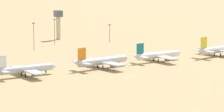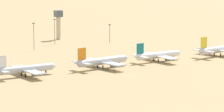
{
  "view_description": "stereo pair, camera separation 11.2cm",
  "coord_description": "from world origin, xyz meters",
  "px_view_note": "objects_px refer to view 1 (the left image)",
  "views": [
    {
      "loc": [
        -175.7,
        -265.4,
        58.37
      ],
      "look_at": [
        7.86,
        29.14,
        6.0
      ],
      "focal_mm": 102.59,
      "sensor_mm": 36.0,
      "label": 1
    },
    {
      "loc": [
        -175.61,
        -265.46,
        58.37
      ],
      "look_at": [
        7.86,
        29.14,
        6.0
      ],
      "focal_mm": 102.59,
      "sensor_mm": 36.0,
      "label": 2
    }
  ],
  "objects_px": {
    "parked_jet_orange_2": "(102,61)",
    "parked_jet_yellow_4": "(219,49)",
    "parked_jet_teal_3": "(157,55)",
    "light_pole_east": "(55,30)",
    "light_pole_mid": "(34,35)",
    "control_tower": "(58,22)",
    "light_pole_west": "(110,32)",
    "parked_jet_white_1": "(25,69)"
  },
  "relations": [
    {
      "from": "parked_jet_orange_2",
      "to": "parked_jet_yellow_4",
      "type": "height_order",
      "value": "parked_jet_yellow_4"
    },
    {
      "from": "parked_jet_orange_2",
      "to": "parked_jet_teal_3",
      "type": "distance_m",
      "value": 39.52
    },
    {
      "from": "parked_jet_teal_3",
      "to": "light_pole_east",
      "type": "distance_m",
      "value": 100.85
    },
    {
      "from": "parked_jet_teal_3",
      "to": "light_pole_mid",
      "type": "bearing_deg",
      "value": 114.49
    },
    {
      "from": "control_tower",
      "to": "light_pole_west",
      "type": "relative_size",
      "value": 1.66
    },
    {
      "from": "control_tower",
      "to": "parked_jet_orange_2",
      "type": "bearing_deg",
      "value": -106.99
    },
    {
      "from": "parked_jet_orange_2",
      "to": "light_pole_west",
      "type": "height_order",
      "value": "light_pole_west"
    },
    {
      "from": "parked_jet_white_1",
      "to": "parked_jet_teal_3",
      "type": "distance_m",
      "value": 84.64
    },
    {
      "from": "control_tower",
      "to": "light_pole_east",
      "type": "bearing_deg",
      "value": -122.54
    },
    {
      "from": "light_pole_mid",
      "to": "light_pole_east",
      "type": "relative_size",
      "value": 1.01
    },
    {
      "from": "parked_jet_white_1",
      "to": "light_pole_mid",
      "type": "xyz_separation_m",
      "value": [
        44.32,
        84.65,
        6.34
      ]
    },
    {
      "from": "light_pole_west",
      "to": "parked_jet_white_1",
      "type": "bearing_deg",
      "value": -139.26
    },
    {
      "from": "parked_jet_teal_3",
      "to": "light_pole_east",
      "type": "bearing_deg",
      "value": 97.26
    },
    {
      "from": "light_pole_west",
      "to": "control_tower",
      "type": "bearing_deg",
      "value": 124.05
    },
    {
      "from": "parked_jet_teal_3",
      "to": "light_pole_west",
      "type": "distance_m",
      "value": 91.55
    },
    {
      "from": "parked_jet_yellow_4",
      "to": "light_pole_mid",
      "type": "relative_size",
      "value": 2.18
    },
    {
      "from": "parked_jet_white_1",
      "to": "control_tower",
      "type": "bearing_deg",
      "value": 55.13
    },
    {
      "from": "parked_jet_teal_3",
      "to": "light_pole_west",
      "type": "relative_size",
      "value": 2.71
    },
    {
      "from": "parked_jet_teal_3",
      "to": "light_pole_west",
      "type": "bearing_deg",
      "value": 74.02
    },
    {
      "from": "control_tower",
      "to": "light_pole_west",
      "type": "xyz_separation_m",
      "value": [
        23.19,
        -34.32,
        -5.34
      ]
    },
    {
      "from": "parked_jet_white_1",
      "to": "parked_jet_orange_2",
      "type": "height_order",
      "value": "parked_jet_orange_2"
    },
    {
      "from": "parked_jet_teal_3",
      "to": "parked_jet_orange_2",
      "type": "bearing_deg",
      "value": -177.42
    },
    {
      "from": "parked_jet_white_1",
      "to": "light_pole_west",
      "type": "height_order",
      "value": "light_pole_west"
    },
    {
      "from": "parked_jet_orange_2",
      "to": "light_pole_mid",
      "type": "xyz_separation_m",
      "value": [
        -0.86,
        84.34,
        6.1
      ]
    },
    {
      "from": "parked_jet_yellow_4",
      "to": "light_pole_west",
      "type": "bearing_deg",
      "value": 94.24
    },
    {
      "from": "parked_jet_white_1",
      "to": "parked_jet_teal_3",
      "type": "relative_size",
      "value": 1.01
    },
    {
      "from": "parked_jet_orange_2",
      "to": "parked_jet_teal_3",
      "type": "xyz_separation_m",
      "value": [
        39.4,
        3.06,
        -0.28
      ]
    },
    {
      "from": "light_pole_west",
      "to": "parked_jet_yellow_4",
      "type": "bearing_deg",
      "value": -76.64
    },
    {
      "from": "parked_jet_teal_3",
      "to": "light_pole_mid",
      "type": "height_order",
      "value": "light_pole_mid"
    },
    {
      "from": "parked_jet_white_1",
      "to": "control_tower",
      "type": "height_order",
      "value": "control_tower"
    },
    {
      "from": "parked_jet_yellow_4",
      "to": "parked_jet_orange_2",
      "type": "bearing_deg",
      "value": 171.12
    },
    {
      "from": "parked_jet_teal_3",
      "to": "light_pole_mid",
      "type": "distance_m",
      "value": 90.93
    },
    {
      "from": "light_pole_mid",
      "to": "light_pole_east",
      "type": "xyz_separation_m",
      "value": [
        24.3,
        18.1,
        -0.08
      ]
    },
    {
      "from": "parked_jet_teal_3",
      "to": "control_tower",
      "type": "bearing_deg",
      "value": 88.55
    },
    {
      "from": "parked_jet_yellow_4",
      "to": "control_tower",
      "type": "distance_m",
      "value": 133.8
    },
    {
      "from": "light_pole_east",
      "to": "parked_jet_white_1",
      "type": "bearing_deg",
      "value": -123.74
    },
    {
      "from": "parked_jet_yellow_4",
      "to": "parked_jet_white_1",
      "type": "bearing_deg",
      "value": 171.17
    },
    {
      "from": "parked_jet_yellow_4",
      "to": "control_tower",
      "type": "xyz_separation_m",
      "value": [
        -44.91,
        125.74,
        8.74
      ]
    },
    {
      "from": "parked_jet_yellow_4",
      "to": "control_tower",
      "type": "bearing_deg",
      "value": 100.54
    },
    {
      "from": "parked_jet_yellow_4",
      "to": "light_pole_mid",
      "type": "bearing_deg",
      "value": 125.98
    },
    {
      "from": "parked_jet_orange_2",
      "to": "parked_jet_white_1",
      "type": "bearing_deg",
      "value": 173.11
    },
    {
      "from": "parked_jet_white_1",
      "to": "light_pole_west",
      "type": "bearing_deg",
      "value": 39.39
    }
  ]
}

